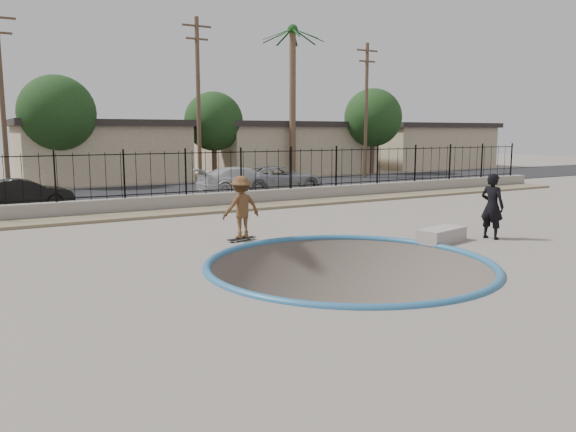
{
  "coord_description": "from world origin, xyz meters",
  "views": [
    {
      "loc": [
        -7.9,
        -11.65,
        3.18
      ],
      "look_at": [
        0.03,
        2.0,
        0.79
      ],
      "focal_mm": 35.0,
      "sensor_mm": 36.0,
      "label": 1
    }
  ],
  "objects_px": {
    "skateboard": "(242,239)",
    "concrete_ledge": "(442,235)",
    "skater": "(241,210)",
    "videographer": "(492,206)",
    "car_c": "(242,180)",
    "car_d": "(279,179)",
    "car_b": "(24,194)"
  },
  "relations": [
    {
      "from": "skateboard",
      "to": "concrete_ledge",
      "type": "relative_size",
      "value": 0.59
    },
    {
      "from": "skater",
      "to": "videographer",
      "type": "bearing_deg",
      "value": 149.76
    },
    {
      "from": "concrete_ledge",
      "to": "car_c",
      "type": "relative_size",
      "value": 0.34
    },
    {
      "from": "car_d",
      "to": "car_c",
      "type": "bearing_deg",
      "value": 92.87
    },
    {
      "from": "skater",
      "to": "car_c",
      "type": "distance_m",
      "value": 12.45
    },
    {
      "from": "skateboard",
      "to": "car_b",
      "type": "bearing_deg",
      "value": 102.35
    },
    {
      "from": "concrete_ledge",
      "to": "car_b",
      "type": "height_order",
      "value": "car_b"
    },
    {
      "from": "skateboard",
      "to": "car_d",
      "type": "height_order",
      "value": "car_d"
    },
    {
      "from": "skater",
      "to": "car_d",
      "type": "relative_size",
      "value": 0.38
    },
    {
      "from": "videographer",
      "to": "car_d",
      "type": "relative_size",
      "value": 0.41
    },
    {
      "from": "concrete_ledge",
      "to": "car_c",
      "type": "bearing_deg",
      "value": 88.3
    },
    {
      "from": "videographer",
      "to": "car_b",
      "type": "bearing_deg",
      "value": 28.04
    },
    {
      "from": "videographer",
      "to": "skater",
      "type": "bearing_deg",
      "value": 50.94
    },
    {
      "from": "car_c",
      "to": "skater",
      "type": "bearing_deg",
      "value": 155.14
    },
    {
      "from": "car_d",
      "to": "concrete_ledge",
      "type": "bearing_deg",
      "value": 171.61
    },
    {
      "from": "skater",
      "to": "car_c",
      "type": "height_order",
      "value": "skater"
    },
    {
      "from": "car_b",
      "to": "car_c",
      "type": "distance_m",
      "value": 10.26
    },
    {
      "from": "videographer",
      "to": "car_d",
      "type": "distance_m",
      "value": 14.73
    },
    {
      "from": "videographer",
      "to": "concrete_ledge",
      "type": "bearing_deg",
      "value": 65.0
    },
    {
      "from": "skater",
      "to": "skateboard",
      "type": "xyz_separation_m",
      "value": [
        0.0,
        -0.0,
        -0.84
      ]
    },
    {
      "from": "car_d",
      "to": "skateboard",
      "type": "bearing_deg",
      "value": 148.01
    },
    {
      "from": "skateboard",
      "to": "videographer",
      "type": "bearing_deg",
      "value": -40.15
    },
    {
      "from": "skater",
      "to": "skateboard",
      "type": "distance_m",
      "value": 0.84
    },
    {
      "from": "skater",
      "to": "videographer",
      "type": "xyz_separation_m",
      "value": [
        6.59,
        -3.43,
        0.08
      ]
    },
    {
      "from": "skater",
      "to": "car_d",
      "type": "bearing_deg",
      "value": -126.56
    },
    {
      "from": "skater",
      "to": "car_c",
      "type": "relative_size",
      "value": 0.39
    },
    {
      "from": "car_d",
      "to": "videographer",
      "type": "bearing_deg",
      "value": 178.1
    },
    {
      "from": "videographer",
      "to": "car_c",
      "type": "xyz_separation_m",
      "value": [
        -1.2,
        14.66,
        -0.27
      ]
    },
    {
      "from": "car_c",
      "to": "skateboard",
      "type": "bearing_deg",
      "value": 155.14
    },
    {
      "from": "skater",
      "to": "car_d",
      "type": "xyz_separation_m",
      "value": [
        7.55,
        11.26,
        -0.2
      ]
    },
    {
      "from": "car_b",
      "to": "car_c",
      "type": "xyz_separation_m",
      "value": [
        10.23,
        0.82,
        0.06
      ]
    },
    {
      "from": "car_c",
      "to": "car_d",
      "type": "relative_size",
      "value": 0.98
    }
  ]
}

